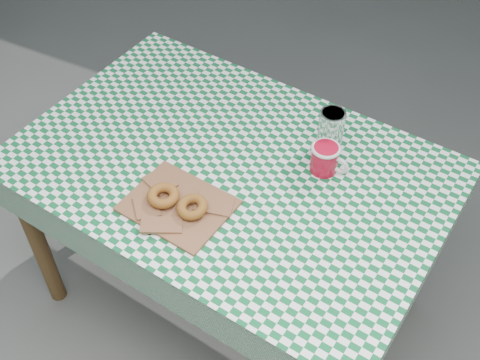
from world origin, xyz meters
name	(u,v)px	position (x,y,z in m)	size (l,w,h in m)	color
ground	(249,298)	(0.00, 0.00, 0.00)	(60.00, 60.00, 0.00)	#54544F
table	(231,240)	(-0.06, -0.03, 0.38)	(1.29, 0.86, 0.75)	brown
tablecloth	(229,166)	(-0.06, -0.03, 0.75)	(1.31, 0.88, 0.01)	#0D562A
paper_bag	(178,205)	(-0.11, -0.24, 0.76)	(0.29, 0.23, 0.02)	brown
bagel_front	(163,196)	(-0.16, -0.25, 0.79)	(0.09, 0.09, 0.03)	brown
bagel_back	(192,207)	(-0.06, -0.25, 0.79)	(0.09, 0.09, 0.03)	brown
coffee_mug	(325,158)	(0.20, 0.09, 0.80)	(0.17, 0.17, 0.09)	#AB0B23
drinking_glass	(331,131)	(0.18, 0.18, 0.83)	(0.08, 0.08, 0.14)	white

